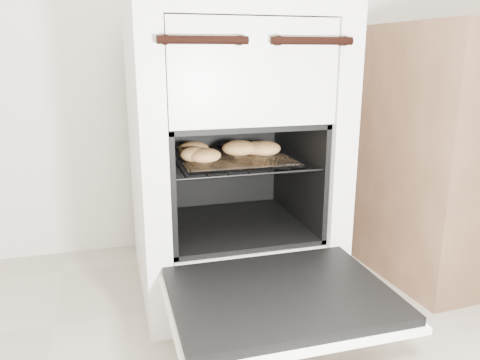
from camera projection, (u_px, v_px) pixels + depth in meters
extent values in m
cube|color=silver|center=(227.00, 150.00, 1.48)|extent=(0.58, 0.61, 0.88)
cylinder|color=black|center=(203.00, 40.00, 1.06)|extent=(0.21, 0.02, 0.02)
cylinder|color=black|center=(313.00, 41.00, 1.13)|extent=(0.21, 0.02, 0.02)
cube|color=black|center=(281.00, 294.00, 1.08)|extent=(0.50, 0.38, 0.02)
cube|color=silver|center=(280.00, 301.00, 1.09)|extent=(0.52, 0.40, 0.02)
cylinder|color=black|center=(165.00, 163.00, 1.36)|extent=(0.01, 0.40, 0.01)
cylinder|color=black|center=(297.00, 155.00, 1.47)|extent=(0.01, 0.40, 0.01)
cylinder|color=black|center=(252.00, 175.00, 1.24)|extent=(0.41, 0.01, 0.01)
cylinder|color=black|center=(219.00, 147.00, 1.59)|extent=(0.41, 0.01, 0.01)
cylinder|color=black|center=(176.00, 163.00, 1.37)|extent=(0.01, 0.38, 0.01)
cylinder|color=black|center=(196.00, 162.00, 1.38)|extent=(0.01, 0.38, 0.01)
cylinder|color=black|center=(215.00, 160.00, 1.40)|extent=(0.01, 0.38, 0.01)
cylinder|color=black|center=(233.00, 159.00, 1.41)|extent=(0.01, 0.38, 0.01)
cylinder|color=black|center=(251.00, 158.00, 1.43)|extent=(0.01, 0.38, 0.01)
cylinder|color=black|center=(269.00, 157.00, 1.44)|extent=(0.01, 0.38, 0.01)
cylinder|color=black|center=(287.00, 156.00, 1.46)|extent=(0.01, 0.38, 0.01)
cube|color=silver|center=(235.00, 159.00, 1.39)|extent=(0.33, 0.29, 0.01)
ellipsoid|color=tan|center=(239.00, 148.00, 1.42)|extent=(0.15, 0.15, 0.05)
ellipsoid|color=tan|center=(258.00, 148.00, 1.43)|extent=(0.09, 0.09, 0.04)
ellipsoid|color=tan|center=(265.00, 148.00, 1.42)|extent=(0.13, 0.13, 0.04)
ellipsoid|color=tan|center=(194.00, 154.00, 1.34)|extent=(0.12, 0.12, 0.04)
ellipsoid|color=tan|center=(194.00, 148.00, 1.42)|extent=(0.13, 0.13, 0.04)
ellipsoid|color=tan|center=(205.00, 155.00, 1.33)|extent=(0.12, 0.12, 0.04)
ellipsoid|color=tan|center=(236.00, 146.00, 1.47)|extent=(0.11, 0.11, 0.03)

